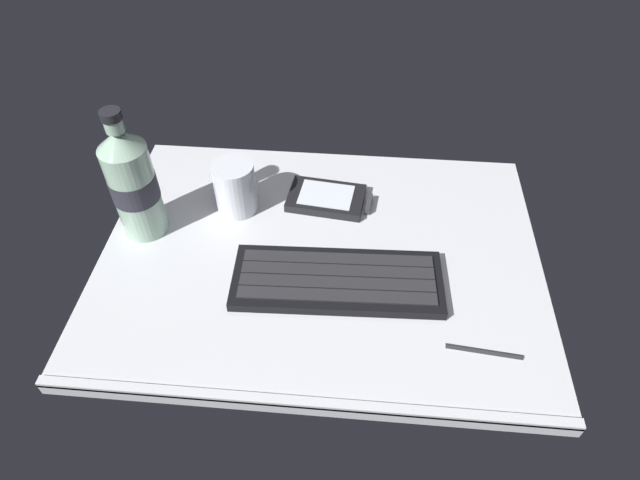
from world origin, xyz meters
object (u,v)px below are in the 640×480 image
Objects in this scene: keyboard at (337,280)px; handheld_device at (330,198)px; water_bottle at (133,183)px; stylus_pen at (484,350)px; juice_cup at (235,189)px.

keyboard is 2.20× the size of handheld_device.
water_bottle is 2.19× the size of stylus_pen.
water_bottle is (-27.54, -8.29, 8.28)cm from handheld_device.
keyboard is 1.41× the size of water_bottle.
juice_cup is 15.07cm from water_bottle.
water_bottle is at bearing 163.98° from keyboard.
water_bottle reaches higher than handheld_device.
handheld_device is 29.93cm from water_bottle.
water_bottle is 52.66cm from stylus_pen.
juice_cup reaches higher than handheld_device.
juice_cup is 0.41× the size of water_bottle.
water_bottle is at bearing -156.54° from juice_cup.
stylus_pen is (35.77, -23.54, -3.56)cm from juice_cup.
stylus_pen is (19.03, -9.35, -0.46)cm from keyboard.
stylus_pen is at bearing -26.18° from keyboard.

